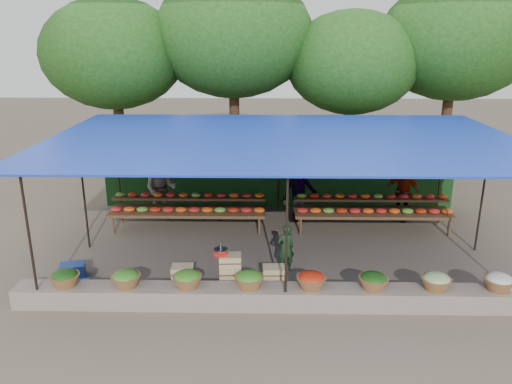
{
  "coord_description": "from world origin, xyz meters",
  "views": [
    {
      "loc": [
        -0.41,
        -11.42,
        5.13
      ],
      "look_at": [
        -0.62,
        0.2,
        1.41
      ],
      "focal_mm": 35.0,
      "sensor_mm": 36.0,
      "label": 1
    }
  ],
  "objects_px": {
    "crate_counter": "(229,275)",
    "weighing_scale": "(221,252)",
    "vendor_seated": "(286,248)",
    "blue_crate_front": "(76,290)",
    "blue_crate_back": "(73,271)"
  },
  "relations": [
    {
      "from": "weighing_scale",
      "to": "vendor_seated",
      "type": "distance_m",
      "value": 1.64
    },
    {
      "from": "weighing_scale",
      "to": "blue_crate_front",
      "type": "bearing_deg",
      "value": -171.71
    },
    {
      "from": "crate_counter",
      "to": "blue_crate_front",
      "type": "bearing_deg",
      "value": -172.14
    },
    {
      "from": "vendor_seated",
      "to": "blue_crate_back",
      "type": "distance_m",
      "value": 4.71
    },
    {
      "from": "vendor_seated",
      "to": "crate_counter",
      "type": "bearing_deg",
      "value": 13.38
    },
    {
      "from": "crate_counter",
      "to": "blue_crate_front",
      "type": "height_order",
      "value": "crate_counter"
    },
    {
      "from": "crate_counter",
      "to": "vendor_seated",
      "type": "xyz_separation_m",
      "value": [
        1.21,
        0.85,
        0.24
      ]
    },
    {
      "from": "vendor_seated",
      "to": "blue_crate_front",
      "type": "height_order",
      "value": "vendor_seated"
    },
    {
      "from": "weighing_scale",
      "to": "vendor_seated",
      "type": "relative_size",
      "value": 0.27
    },
    {
      "from": "blue_crate_back",
      "to": "vendor_seated",
      "type": "bearing_deg",
      "value": -11.17
    },
    {
      "from": "crate_counter",
      "to": "blue_crate_back",
      "type": "distance_m",
      "value": 3.51
    },
    {
      "from": "vendor_seated",
      "to": "blue_crate_back",
      "type": "height_order",
      "value": "vendor_seated"
    },
    {
      "from": "crate_counter",
      "to": "weighing_scale",
      "type": "relative_size",
      "value": 7.8
    },
    {
      "from": "crate_counter",
      "to": "blue_crate_back",
      "type": "bearing_deg",
      "value": 172.6
    },
    {
      "from": "weighing_scale",
      "to": "blue_crate_back",
      "type": "height_order",
      "value": "weighing_scale"
    }
  ]
}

